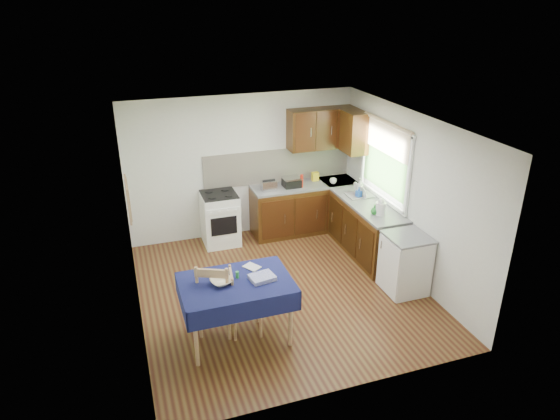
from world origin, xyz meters
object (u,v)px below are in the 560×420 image
object	(u,v)px
dining_table	(236,289)
sandwich_press	(292,182)
chair_near	(242,300)
kettle	(381,207)
dish_rack	(360,195)
chair_far	(216,296)
toaster	(269,186)

from	to	relation	value
dining_table	sandwich_press	world-z (taller)	sandwich_press
chair_near	kettle	world-z (taller)	kettle
chair_near	dish_rack	bearing A→B (deg)	-46.87
dining_table	sandwich_press	distance (m)	3.10
chair_far	toaster	distance (m)	2.80
chair_far	kettle	world-z (taller)	kettle
dining_table	dish_rack	size ratio (longest dim) A/B	3.15
dining_table	toaster	size ratio (longest dim) A/B	5.19
dish_rack	dining_table	bearing A→B (deg)	-138.25
chair_near	toaster	size ratio (longest dim) A/B	3.48
sandwich_press	kettle	distance (m)	1.79
dining_table	chair_far	bearing A→B (deg)	155.36
dining_table	dish_rack	xyz separation A→B (m)	(2.59, 1.83, 0.21)
sandwich_press	dish_rack	distance (m)	1.22
chair_far	dish_rack	xyz separation A→B (m)	(2.81, 1.64, 0.38)
toaster	kettle	bearing A→B (deg)	-66.43
toaster	chair_near	bearing A→B (deg)	-132.23
chair_far	chair_near	xyz separation A→B (m)	(0.31, -0.10, -0.07)
dish_rack	sandwich_press	bearing A→B (deg)	146.61
toaster	chair_far	bearing A→B (deg)	-139.00
chair_far	chair_near	bearing A→B (deg)	-173.14
dining_table	toaster	distance (m)	2.84
sandwich_press	kettle	bearing A→B (deg)	-63.35
dining_table	chair_far	world-z (taller)	chair_far
chair_near	kettle	bearing A→B (deg)	-60.40
dish_rack	kettle	distance (m)	0.79
dish_rack	kettle	size ratio (longest dim) A/B	1.60
sandwich_press	chair_far	bearing A→B (deg)	-130.48
chair_far	dish_rack	world-z (taller)	dish_rack
chair_far	chair_near	world-z (taller)	chair_far
dining_table	sandwich_press	bearing A→B (deg)	73.72
chair_near	sandwich_press	distance (m)	3.01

